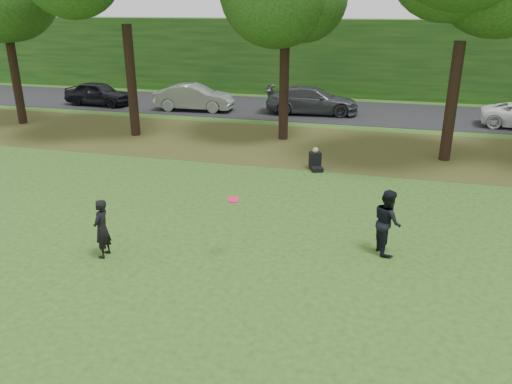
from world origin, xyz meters
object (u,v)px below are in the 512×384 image
player_right (387,222)px  frisbee (233,200)px  player_left (102,229)px  seated_person (316,161)px

player_right → frisbee: player_right is taller
player_left → seated_person: size_ratio=1.80×
player_left → frisbee: bearing=100.8°
player_left → frisbee: (3.15, 0.75, 0.80)m
player_left → seated_person: (4.04, 8.36, -0.44)m
player_left → frisbee: size_ratio=4.08×
player_right → frisbee: (-3.60, -1.28, 0.71)m
player_left → frisbee: 3.34m
player_left → seated_person: bearing=151.6°
player_right → frisbee: size_ratio=4.54×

